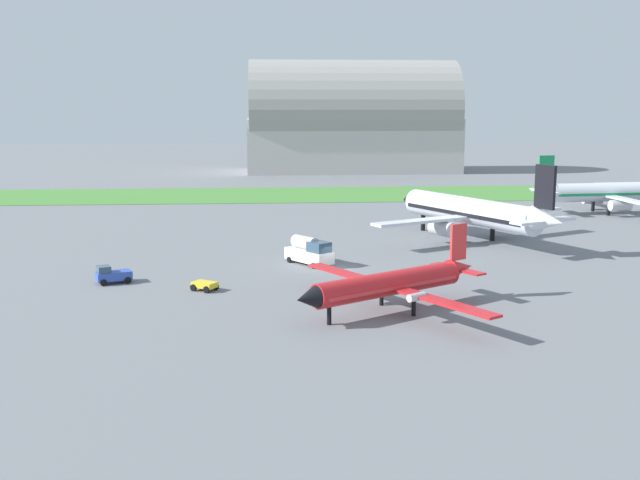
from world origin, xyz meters
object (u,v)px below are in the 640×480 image
Objects in this scene: baggage_cart_near_gate at (205,285)px; pushback_tug_by_runway at (112,275)px; airplane_midfield_jet at (472,212)px; airplane_parked_jet_far at (607,192)px; fuel_truck_midfield at (310,251)px; airplane_foreground_turboprop at (392,283)px.

pushback_tug_by_runway is at bearing 12.56° from baggage_cart_near_gate.
airplane_midfield_jet is 49.98m from pushback_tug_by_runway.
airplane_parked_jet_far is 89.60m from pushback_tug_by_runway.
fuel_truck_midfield is 23.02m from pushback_tug_by_runway.
fuel_truck_midfield is at bearing -105.39° from airplane_foreground_turboprop.
baggage_cart_near_gate is at bearing 100.04° from airplane_midfield_jet.
airplane_foreground_turboprop is 38.89m from airplane_midfield_jet.
fuel_truck_midfield reaches higher than pushback_tug_by_runway.
airplane_foreground_turboprop is 0.75× the size of airplane_parked_jet_far.
fuel_truck_midfield is at bearing 177.63° from pushback_tug_by_runway.
airplane_parked_jet_far is at bearing -76.89° from airplane_midfield_jet.
fuel_truck_midfield reaches higher than baggage_cart_near_gate.
airplane_parked_jet_far is at bearing 89.35° from fuel_truck_midfield.
fuel_truck_midfield is 1.66× the size of pushback_tug_by_runway.
baggage_cart_near_gate is 16.67m from fuel_truck_midfield.
airplane_parked_jet_far reaches higher than baggage_cart_near_gate.
pushback_tug_by_runway is at bearing 89.50° from airplane_midfield_jet.
airplane_midfield_jet reaches higher than airplane_parked_jet_far.
airplane_foreground_turboprop reaches higher than baggage_cart_near_gate.
airplane_midfield_jet reaches higher than pushback_tug_by_runway.
airplane_parked_jet_far is 7.23× the size of pushback_tug_by_runway.
airplane_foreground_turboprop reaches higher than fuel_truck_midfield.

